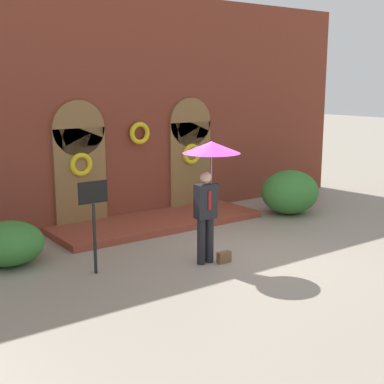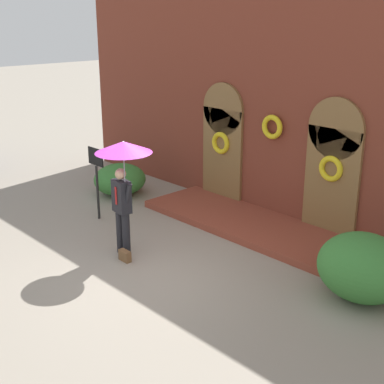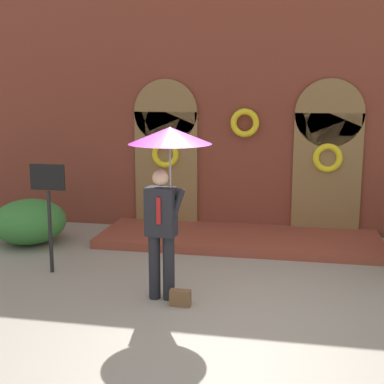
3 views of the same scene
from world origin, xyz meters
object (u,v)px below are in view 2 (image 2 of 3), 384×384
Objects in this scene: handbag at (125,256)px; sign_post at (97,172)px; person_with_umbrella at (123,164)px; shrub_left at (120,179)px; shrub_right at (363,267)px.

sign_post is (-2.28, 0.93, 1.05)m from handbag.
person_with_umbrella is at bearing 136.93° from handbag.
sign_post is at bearing -52.13° from shrub_left.
person_with_umbrella is 4.75m from shrub_right.
shrub_right is at bearing 28.90° from handbag.
shrub_left is 0.89× the size of shrub_right.
person_with_umbrella reaches higher than handbag.
person_with_umbrella reaches higher than shrub_left.
sign_post is 1.98m from shrub_left.
shrub_right is (3.95, 2.08, 0.47)m from handbag.
shrub_right reaches higher than handbag.
sign_post is at bearing 160.59° from person_with_umbrella.
sign_post is 1.22× the size of shrub_left.
person_with_umbrella is 4.15m from shrub_left.
handbag is 4.48m from shrub_right.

